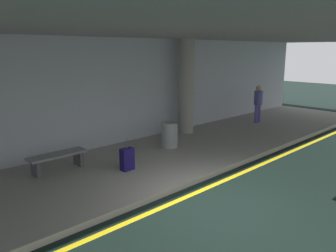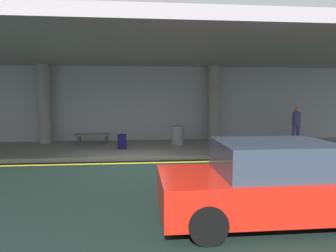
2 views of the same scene
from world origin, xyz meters
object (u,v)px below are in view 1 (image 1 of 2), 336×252
bench_metal (58,158)px  traveler_with_luggage (258,102)px  trash_bin_steel (169,135)px  support_column_center (186,87)px  suitcase_upright_primary (127,159)px

bench_metal → traveler_with_luggage: bearing=-2.4°
bench_metal → trash_bin_steel: trash_bin_steel is taller
support_column_center → trash_bin_steel: (-1.92, -1.04, -1.40)m
traveler_with_luggage → bench_metal: size_ratio=1.05×
support_column_center → trash_bin_steel: size_ratio=4.29×
support_column_center → suitcase_upright_primary: size_ratio=4.06×
support_column_center → trash_bin_steel: support_column_center is taller
suitcase_upright_primary → bench_metal: 1.89m
suitcase_upright_primary → trash_bin_steel: bearing=19.8°
support_column_center → traveler_with_luggage: support_column_center is taller
suitcase_upright_primary → trash_bin_steel: (2.43, 0.83, 0.11)m
support_column_center → traveler_with_luggage: bearing=-14.5°
suitcase_upright_primary → bench_metal: size_ratio=0.56×
suitcase_upright_primary → bench_metal: bearing=138.2°
suitcase_upright_primary → trash_bin_steel: suitcase_upright_primary is taller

